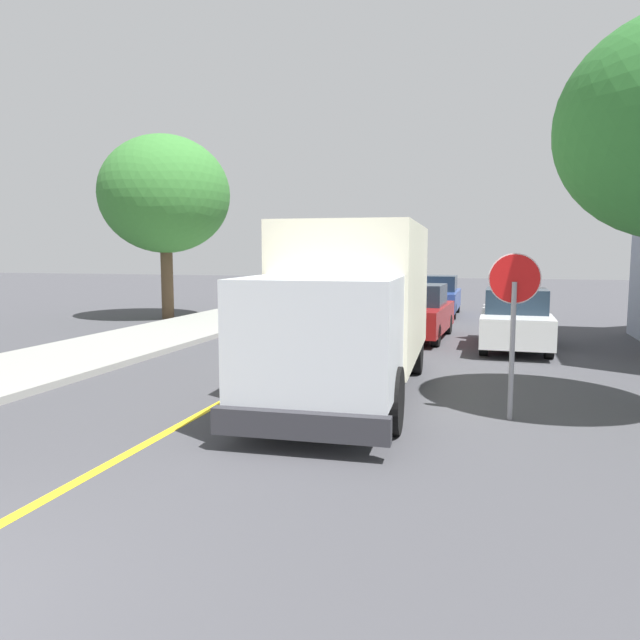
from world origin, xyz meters
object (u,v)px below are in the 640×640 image
box_truck (353,300)px  parked_car_mid (436,296)px  parked_van_across (515,320)px  street_tree_down_block (165,195)px  stop_sign (514,304)px  parked_car_near (417,313)px

box_truck → parked_car_mid: size_ratio=1.65×
box_truck → parked_van_across: (3.17, 6.18, -0.97)m
box_truck → parked_car_mid: (0.26, 14.59, -0.97)m
street_tree_down_block → stop_sign: bearing=-41.8°
parked_van_across → street_tree_down_block: bearing=162.6°
box_truck → stop_sign: box_truck is taller
parked_car_near → street_tree_down_block: bearing=164.4°
parked_car_near → box_truck: bearing=-92.4°
parked_car_near → parked_van_across: bearing=-23.5°
box_truck → street_tree_down_block: bearing=134.1°
parked_car_near → stop_sign: (2.56, -8.62, 1.06)m
parked_car_mid → stop_sign: 16.04m
parked_car_mid → parked_van_across: bearing=-70.9°
parked_car_near → stop_sign: bearing=-73.4°
parked_car_mid → parked_van_across: (2.91, -8.41, 0.00)m
box_truck → parked_van_across: 7.01m
parked_van_across → stop_sign: (-0.29, -7.38, 1.06)m
parked_car_mid → stop_sign: (2.62, -15.79, 1.06)m
stop_sign → parked_car_near: bearing=106.6°
parked_car_mid → street_tree_down_block: (-10.25, -4.28, 4.11)m
parked_van_across → stop_sign: 7.46m
parked_car_near → street_tree_down_block: (-10.31, 2.89, 4.11)m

